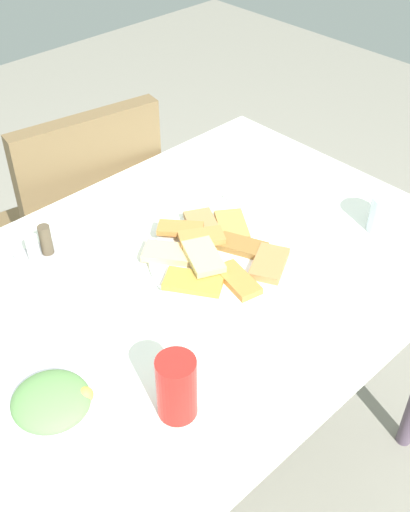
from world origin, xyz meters
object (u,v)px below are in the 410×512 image
at_px(drinking_glass, 387,214).
at_px(spoon, 250,182).
at_px(paper_napkin, 255,186).
at_px(dining_table, 194,300).
at_px(fork, 260,188).
at_px(dining_chair, 84,224).
at_px(salad_plate_greens, 52,403).
at_px(condiment_caddy, 41,251).
at_px(soda_can, 177,387).
at_px(pide_platter, 219,255).

distance_m(drinking_glass, spoon, 0.35).
xyz_separation_m(drinking_glass, paper_napkin, (-0.08, 0.32, -0.04)).
relative_size(dining_table, fork, 6.38).
bearing_deg(fork, dining_chair, 106.77).
relative_size(dining_table, salad_plate_greens, 5.82).
relative_size(drinking_glass, condiment_caddy, 0.93).
relative_size(dining_chair, soda_can, 7.43).
xyz_separation_m(dining_table, salad_plate_greens, (-0.41, -0.10, 0.10)).
bearing_deg(spoon, paper_napkin, -94.54).
relative_size(dining_table, spoon, 6.15).
distance_m(salad_plate_greens, fork, 0.76).
bearing_deg(pide_platter, dining_table, 169.64).
distance_m(dining_table, pide_platter, 0.12).
height_order(dining_chair, fork, dining_chair).
distance_m(pide_platter, salad_plate_greens, 0.48).
bearing_deg(dining_chair, dining_table, -99.80).
bearing_deg(paper_napkin, pide_platter, -152.08).
xyz_separation_m(dining_chair, salad_plate_greens, (-0.51, -0.69, 0.27)).
xyz_separation_m(dining_chair, pide_platter, (-0.04, -0.61, 0.26)).
relative_size(dining_chair, spoon, 4.82).
height_order(paper_napkin, fork, fork).
relative_size(dining_chair, drinking_glass, 10.36).
relative_size(dining_chair, condiment_caddy, 9.67).
xyz_separation_m(dining_table, fork, (0.33, 0.11, 0.09)).
bearing_deg(soda_can, spoon, 33.49).
bearing_deg(soda_can, dining_table, 42.95).
xyz_separation_m(dining_chair, fork, (0.23, -0.48, 0.26)).
height_order(pide_platter, drinking_glass, drinking_glass).
height_order(soda_can, spoon, soda_can).
relative_size(salad_plate_greens, condiment_caddy, 2.12).
distance_m(dining_chair, paper_napkin, 0.57).
bearing_deg(condiment_caddy, paper_napkin, -12.52).
relative_size(soda_can, condiment_caddy, 1.30).
bearing_deg(salad_plate_greens, condiment_caddy, 60.28).
xyz_separation_m(salad_plate_greens, spoon, (0.73, 0.24, -0.01)).
bearing_deg(condiment_caddy, drinking_glass, -35.45).
xyz_separation_m(pide_platter, salad_plate_greens, (-0.47, -0.09, 0.00)).
distance_m(dining_chair, salad_plate_greens, 0.90).
xyz_separation_m(drinking_glass, fork, (-0.08, 0.30, -0.04)).
height_order(soda_can, condiment_caddy, soda_can).
distance_m(dining_table, dining_chair, 0.62).
relative_size(pide_platter, fork, 1.78).
relative_size(dining_table, paper_napkin, 8.10).
distance_m(dining_chair, condiment_caddy, 0.54).
bearing_deg(dining_chair, condiment_caddy, -132.05).
bearing_deg(dining_table, dining_chair, 80.20).
relative_size(drinking_glass, fork, 0.48).
bearing_deg(condiment_caddy, dining_chair, 47.95).
height_order(salad_plate_greens, soda_can, soda_can).
bearing_deg(dining_table, soda_can, -137.05).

